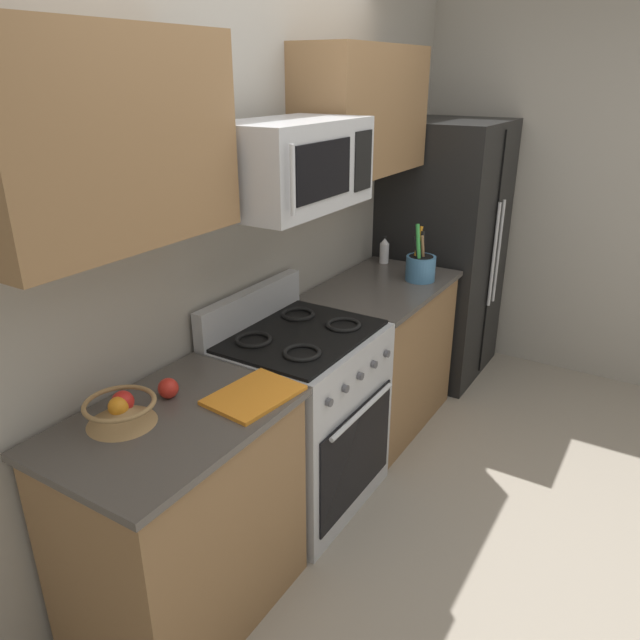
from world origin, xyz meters
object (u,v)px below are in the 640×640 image
apple_loose (168,388)px  cutting_board (254,395)px  refrigerator (442,252)px  fruit_basket (121,410)px  microwave (292,165)px  range_oven (301,417)px  bottle_vinegar (384,251)px  utensil_crock (420,267)px

apple_loose → cutting_board: 0.33m
refrigerator → fruit_basket: size_ratio=6.99×
microwave → cutting_board: size_ratio=2.12×
range_oven → fruit_basket: 1.08m
microwave → bottle_vinegar: bearing=7.0°
refrigerator → microwave: microwave is taller
utensil_crock → apple_loose: 1.82m
range_oven → utensil_crock: (1.07, -0.15, 0.52)m
apple_loose → microwave: bearing=-6.4°
apple_loose → cutting_board: apple_loose is taller
refrigerator → range_oven: bearing=179.4°
microwave → fruit_basket: microwave is taller
range_oven → fruit_basket: (-0.95, 0.12, 0.49)m
utensil_crock → refrigerator: bearing=10.6°
range_oven → microwave: 1.22m
range_oven → microwave: bearing=90.1°
cutting_board → refrigerator: bearing=3.6°
refrigerator → utensil_crock: bearing=-169.4°
range_oven → bottle_vinegar: same height
microwave → apple_loose: (-0.74, 0.08, -0.75)m
refrigerator → apple_loose: 2.54m
utensil_crock → range_oven: bearing=171.8°
fruit_basket → microwave: bearing=-5.6°
range_oven → cutting_board: 0.74m
cutting_board → microwave: bearing=18.8°
utensil_crock → fruit_basket: utensil_crock is taller
microwave → apple_loose: size_ratio=9.30×
microwave → fruit_basket: (-0.95, 0.09, -0.74)m
utensil_crock → bottle_vinegar: (0.21, 0.34, -0.00)m
refrigerator → utensil_crock: refrigerator is taller
apple_loose → refrigerator: bearing=-2.9°
refrigerator → apple_loose: refrigerator is taller
range_oven → fruit_basket: range_oven is taller
refrigerator → microwave: size_ratio=2.43×
range_oven → bottle_vinegar: bearing=8.2°
utensil_crock → cutting_board: 1.63m
refrigerator → cutting_board: bearing=-176.4°
range_oven → fruit_basket: bearing=172.8°
range_oven → apple_loose: size_ratio=13.88×
utensil_crock → apple_loose: (-1.80, 0.26, -0.05)m
bottle_vinegar → range_oven: bearing=-171.8°
range_oven → refrigerator: bearing=-0.6°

